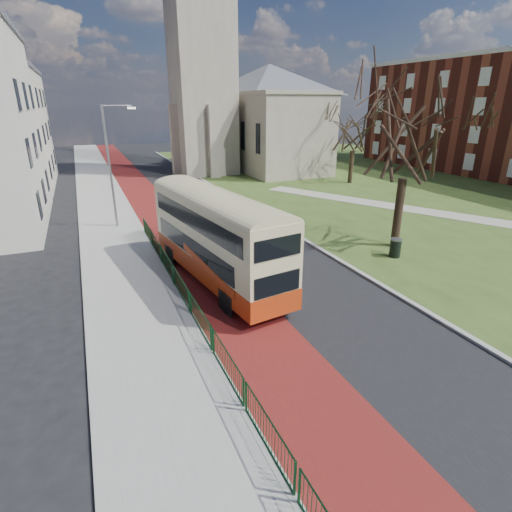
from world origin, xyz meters
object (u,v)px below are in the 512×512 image
winter_tree_far (355,124)px  litter_bin (395,248)px  streetlamp (111,161)px  bus (216,234)px  winter_tree_near (411,119)px

winter_tree_far → litter_bin: size_ratio=8.24×
streetlamp → winter_tree_far: bearing=16.4°
bus → winter_tree_near: bearing=-5.5°
winter_tree_far → litter_bin: (-11.01, -19.51, -5.53)m
streetlamp → litter_bin: size_ratio=7.52×
bus → litter_bin: bearing=-13.3°
winter_tree_far → litter_bin: winter_tree_far is taller
winter_tree_far → litter_bin: 23.08m
bus → winter_tree_far: (21.22, 18.61, 3.67)m
litter_bin → bus: bearing=174.9°
streetlamp → winter_tree_far: size_ratio=0.91×
streetlamp → bus: streetlamp is taller
streetlamp → winter_tree_near: size_ratio=0.76×
winter_tree_near → winter_tree_far: bearing=61.6°
bus → winter_tree_far: bearing=33.0°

